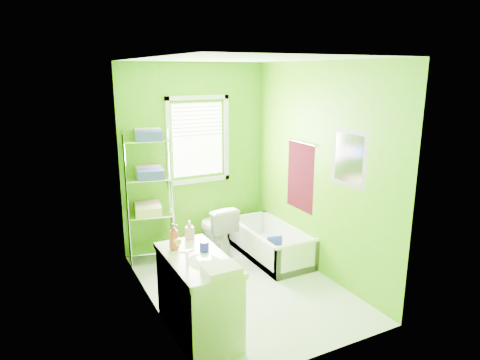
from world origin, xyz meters
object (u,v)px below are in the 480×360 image
vanity (198,292)px  wire_shelf_unit (150,182)px  toilet (216,228)px  bathtub (271,247)px

vanity → wire_shelf_unit: wire_shelf_unit is taller
vanity → wire_shelf_unit: (0.08, 1.83, 0.66)m
toilet → wire_shelf_unit: wire_shelf_unit is taller
bathtub → toilet: toilet is taller
toilet → wire_shelf_unit: (-0.85, 0.16, 0.73)m
toilet → bathtub: bearing=138.0°
bathtub → wire_shelf_unit: bearing=156.0°
wire_shelf_unit → toilet: bearing=-10.4°
wire_shelf_unit → vanity: bearing=-92.5°
bathtub → vanity: size_ratio=1.27×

